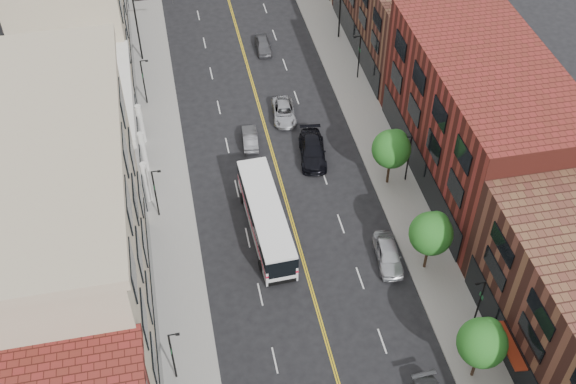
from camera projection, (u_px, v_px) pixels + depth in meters
sidewalk_left at (161, 133)px, 69.50m from camera, size 4.00×110.00×0.15m
sidewalk_right at (361, 107)px, 72.37m from camera, size 4.00×110.00×0.15m
bldg_l_tanoffice at (62, 254)px, 46.85m from camera, size 10.00×22.00×18.00m
bldg_l_white at (79, 138)px, 62.95m from camera, size 10.00×14.00×8.00m
bldg_r_mid at (480, 120)px, 61.53m from camera, size 10.00×22.00×12.00m
bldg_r_far_a at (402, 6)px, 76.92m from camera, size 10.00×20.00×10.00m
tree_r_1 at (483, 341)px, 47.80m from camera, size 3.40×3.40×5.59m
tree_r_2 at (432, 232)px, 54.80m from camera, size 3.40×3.40×5.59m
tree_r_3 at (392, 148)px, 61.80m from camera, size 3.40×3.40×5.59m
lamp_l_1 at (173, 354)px, 48.44m from camera, size 0.81×0.55×5.05m
lamp_l_2 at (156, 191)px, 59.64m from camera, size 0.81×0.55×5.05m
lamp_l_3 at (144, 80)px, 70.83m from camera, size 0.81×0.55×5.05m
lamp_r_1 at (479, 301)px, 51.59m from camera, size 0.81×0.55×5.05m
lamp_r_2 at (408, 156)px, 62.78m from camera, size 0.81×0.55×5.05m
lamp_r_3 at (359, 55)px, 73.98m from camera, size 0.81×0.55×5.05m
signal_mast_left at (144, 22)px, 75.36m from camera, size 4.49×0.18×7.20m
signal_mast_right at (334, 2)px, 78.30m from camera, size 4.49×0.18×7.20m
city_bus at (266, 217)px, 59.19m from camera, size 3.15×11.90×3.04m
car_parked_far at (388, 254)px, 57.55m from camera, size 2.35×4.92×1.62m
car_lane_behind at (250, 138)px, 68.09m from camera, size 1.71×4.01×1.29m
car_lane_a at (313, 150)px, 66.56m from camera, size 3.06×5.96×1.66m
car_lane_b at (284, 112)px, 70.91m from camera, size 2.67×4.94×1.32m
car_lane_c at (263, 45)px, 79.40m from camera, size 1.73×3.99×1.34m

